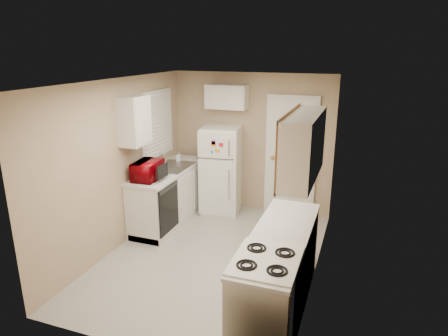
% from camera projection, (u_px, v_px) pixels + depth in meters
% --- Properties ---
extents(floor, '(3.80, 3.80, 0.00)m').
position_uv_depth(floor, '(212.00, 257.00, 5.56)').
color(floor, beige).
rests_on(floor, ground).
extents(ceiling, '(3.80, 3.80, 0.00)m').
position_uv_depth(ceiling, '(210.00, 81.00, 4.86)').
color(ceiling, white).
rests_on(ceiling, floor).
extents(wall_left, '(3.80, 3.80, 0.00)m').
position_uv_depth(wall_left, '(120.00, 165.00, 5.67)').
color(wall_left, tan).
rests_on(wall_left, floor).
extents(wall_right, '(3.80, 3.80, 0.00)m').
position_uv_depth(wall_right, '(320.00, 187.00, 4.76)').
color(wall_right, tan).
rests_on(wall_right, floor).
extents(wall_back, '(2.80, 2.80, 0.00)m').
position_uv_depth(wall_back, '(251.00, 143.00, 6.92)').
color(wall_back, tan).
rests_on(wall_back, floor).
extents(wall_front, '(2.80, 2.80, 0.00)m').
position_uv_depth(wall_front, '(131.00, 237.00, 3.50)').
color(wall_front, tan).
rests_on(wall_front, floor).
extents(left_counter, '(0.60, 1.80, 0.90)m').
position_uv_depth(left_counter, '(170.00, 195.00, 6.60)').
color(left_counter, silver).
rests_on(left_counter, floor).
extents(dishwasher, '(0.03, 0.58, 0.72)m').
position_uv_depth(dishwasher, '(168.00, 209.00, 5.95)').
color(dishwasher, black).
rests_on(dishwasher, floor).
extents(sink, '(0.54, 0.74, 0.16)m').
position_uv_depth(sink, '(173.00, 169.00, 6.61)').
color(sink, gray).
rests_on(sink, left_counter).
extents(microwave, '(0.52, 0.32, 0.33)m').
position_uv_depth(microwave, '(148.00, 170.00, 5.93)').
color(microwave, '#7B0108').
rests_on(microwave, left_counter).
extents(soap_bottle, '(0.08, 0.09, 0.17)m').
position_uv_depth(soap_bottle, '(179.00, 156.00, 6.88)').
color(soap_bottle, silver).
rests_on(soap_bottle, left_counter).
extents(window_blinds, '(0.10, 0.98, 1.08)m').
position_uv_depth(window_blinds, '(157.00, 124.00, 6.48)').
color(window_blinds, silver).
rests_on(window_blinds, wall_left).
extents(upper_cabinet_left, '(0.30, 0.45, 0.70)m').
position_uv_depth(upper_cabinet_left, '(134.00, 121.00, 5.64)').
color(upper_cabinet_left, silver).
rests_on(upper_cabinet_left, wall_left).
extents(refrigerator, '(0.70, 0.68, 1.52)m').
position_uv_depth(refrigerator, '(222.00, 170.00, 6.90)').
color(refrigerator, white).
rests_on(refrigerator, floor).
extents(cabinet_over_fridge, '(0.70, 0.30, 0.40)m').
position_uv_depth(cabinet_over_fridge, '(227.00, 97.00, 6.68)').
color(cabinet_over_fridge, silver).
rests_on(cabinet_over_fridge, wall_back).
extents(interior_door, '(0.86, 0.06, 2.08)m').
position_uv_depth(interior_door, '(291.00, 157.00, 6.71)').
color(interior_door, white).
rests_on(interior_door, floor).
extents(right_counter, '(0.60, 2.00, 0.90)m').
position_uv_depth(right_counter, '(278.00, 272.00, 4.35)').
color(right_counter, silver).
rests_on(right_counter, floor).
extents(stove, '(0.61, 0.75, 0.91)m').
position_uv_depth(stove, '(265.00, 302.00, 3.84)').
color(stove, white).
rests_on(stove, floor).
extents(upper_cabinet_right, '(0.30, 1.20, 0.70)m').
position_uv_depth(upper_cabinet_right, '(304.00, 147.00, 4.18)').
color(upper_cabinet_right, silver).
rests_on(upper_cabinet_right, wall_right).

